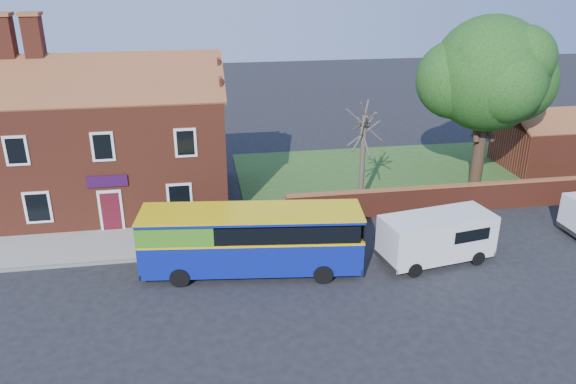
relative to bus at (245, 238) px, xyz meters
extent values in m
plane|color=black|center=(0.61, -2.26, -1.68)|extent=(120.00, 120.00, 0.00)
cube|color=gray|center=(-6.39, 3.49, -1.62)|extent=(18.00, 3.50, 0.12)
cube|color=slate|center=(-6.39, 1.74, -1.61)|extent=(18.00, 0.15, 0.14)
cube|color=#426B28|center=(13.61, 10.74, -1.66)|extent=(26.00, 12.00, 0.04)
cube|color=maroon|center=(-6.39, 9.24, 1.57)|extent=(12.00, 8.00, 6.50)
cube|color=brown|center=(-6.39, 7.24, 5.82)|extent=(12.30, 4.08, 2.16)
cube|color=brown|center=(-6.39, 11.24, 5.82)|extent=(12.30, 4.08, 2.16)
cube|color=maroon|center=(-11.19, 9.24, 7.72)|extent=(0.90, 0.90, 2.20)
cube|color=maroon|center=(-9.79, 9.24, 7.72)|extent=(0.90, 0.90, 2.20)
cube|color=black|center=(-6.39, 5.21, 2.92)|extent=(1.10, 0.06, 1.50)
cube|color=#4C0F19|center=(-6.39, 5.19, -0.58)|extent=(0.95, 0.04, 2.10)
cube|color=silver|center=(-6.39, 5.21, -0.53)|extent=(1.20, 0.06, 2.30)
cube|color=#2C0B33|center=(-6.39, 5.18, 1.12)|extent=(2.00, 0.06, 0.60)
cube|color=maroon|center=(13.61, 4.74, -0.93)|extent=(22.00, 0.30, 1.50)
cube|color=brown|center=(13.61, 4.74, -0.13)|extent=(22.00, 0.38, 0.10)
cube|color=maroon|center=(22.61, 10.74, -0.18)|extent=(8.00, 5.00, 3.00)
cube|color=brown|center=(22.61, 11.99, 1.87)|extent=(8.20, 2.56, 1.24)
cube|color=navy|center=(0.31, -0.04, -0.57)|extent=(9.86, 3.53, 1.53)
cube|color=#DDB30B|center=(0.31, -0.04, 0.19)|extent=(9.88, 3.56, 0.10)
cube|color=black|center=(0.31, -0.04, 0.65)|extent=(9.48, 3.51, 0.77)
cube|color=#438C1E|center=(-2.85, 0.34, 0.65)|extent=(3.55, 2.82, 0.82)
cube|color=navy|center=(0.31, -0.04, 1.16)|extent=(9.86, 3.53, 0.14)
cube|color=#DDB30B|center=(0.31, -0.04, 1.24)|extent=(9.91, 3.58, 0.06)
cylinder|color=black|center=(-2.89, -0.79, -1.25)|extent=(0.90, 0.38, 0.87)
cylinder|color=black|center=(-2.62, 1.45, -1.25)|extent=(0.90, 0.38, 0.87)
cylinder|color=black|center=(3.24, -1.52, -1.25)|extent=(0.90, 0.38, 0.87)
cylinder|color=black|center=(3.51, 0.72, -1.25)|extent=(0.90, 0.38, 0.87)
cube|color=silver|center=(8.81, -0.45, -0.38)|extent=(5.46, 2.92, 1.97)
cube|color=black|center=(11.11, -0.05, -0.07)|extent=(0.38, 1.75, 0.78)
cube|color=black|center=(11.32, -0.02, -1.26)|extent=(0.45, 2.06, 0.25)
cylinder|color=black|center=(7.34, -1.69, -1.34)|extent=(0.71, 0.33, 0.68)
cylinder|color=black|center=(7.01, 0.24, -1.34)|extent=(0.71, 0.33, 0.68)
cylinder|color=black|center=(10.61, -1.13, -1.34)|extent=(0.71, 0.33, 0.68)
cylinder|color=black|center=(10.28, 0.80, -1.34)|extent=(0.71, 0.33, 0.68)
cylinder|color=black|center=(17.26, 1.67, -1.37)|extent=(0.62, 0.24, 0.62)
cylinder|color=black|center=(15.12, 8.16, 0.46)|extent=(0.74, 0.74, 4.28)
sphere|color=#36661F|center=(15.12, 8.16, 5.30)|extent=(6.70, 6.70, 6.70)
sphere|color=#36661F|center=(17.07, 8.54, 4.74)|extent=(4.84, 4.84, 4.84)
sphere|color=#36661F|center=(13.35, 8.72, 4.93)|extent=(4.65, 4.65, 4.65)
cylinder|color=#4C4238|center=(7.32, 6.76, 0.93)|extent=(0.30, 0.30, 5.21)
cylinder|color=#4C4238|center=(7.32, 6.76, 2.79)|extent=(0.31, 2.54, 2.05)
cylinder|color=#4C4238|center=(7.32, 6.76, 2.60)|extent=(1.33, 1.88, 1.87)
cylinder|color=#4C4238|center=(7.32, 6.76, 2.97)|extent=(2.13, 0.98, 2.08)
camera|label=1|loc=(-1.70, -22.15, 11.24)|focal=35.00mm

